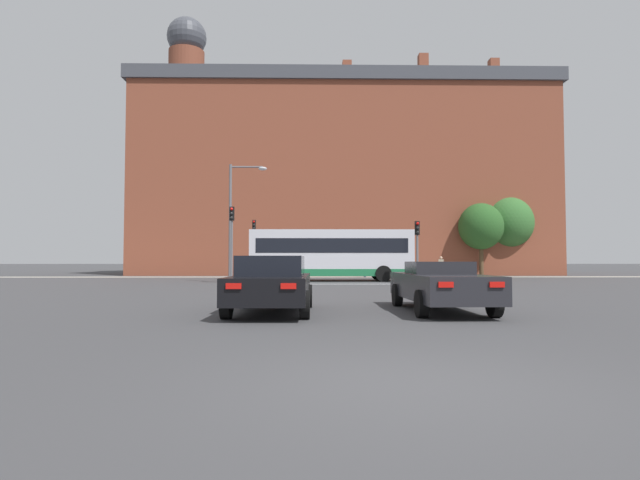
# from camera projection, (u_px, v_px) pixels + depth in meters

# --- Properties ---
(ground_plane) EXTENTS (400.00, 400.00, 0.00)m
(ground_plane) POSITION_uv_depth(u_px,v_px,m) (410.00, 386.00, 5.16)
(ground_plane) COLOR #3D3D3F
(stop_line_strip) EXTENTS (8.23, 0.30, 0.01)m
(stop_line_strip) POSITION_uv_depth(u_px,v_px,m) (330.00, 284.00, 27.64)
(stop_line_strip) COLOR silver
(stop_line_strip) RESTS_ON ground_plane
(far_pavement) EXTENTS (69.14, 2.50, 0.01)m
(far_pavement) POSITION_uv_depth(u_px,v_px,m) (324.00, 277.00, 39.77)
(far_pavement) COLOR gray
(far_pavement) RESTS_ON ground_plane
(brick_civic_building) EXTENTS (39.09, 14.08, 25.87)m
(brick_civic_building) POSITION_uv_depth(u_px,v_px,m) (340.00, 180.00, 50.08)
(brick_civic_building) COLOR brown
(brick_civic_building) RESTS_ON ground_plane
(car_saloon_left) EXTENTS (2.03, 4.55, 1.42)m
(car_saloon_left) POSITION_uv_depth(u_px,v_px,m) (272.00, 283.00, 12.47)
(car_saloon_left) COLOR black
(car_saloon_left) RESTS_ON ground_plane
(car_roadster_right) EXTENTS (1.96, 4.80, 1.28)m
(car_roadster_right) POSITION_uv_depth(u_px,v_px,m) (440.00, 285.00, 12.85)
(car_roadster_right) COLOR #232328
(car_roadster_right) RESTS_ON ground_plane
(bus_crossing_lead) EXTENTS (10.25, 2.67, 3.24)m
(bus_crossing_lead) POSITION_uv_depth(u_px,v_px,m) (331.00, 254.00, 31.90)
(bus_crossing_lead) COLOR silver
(bus_crossing_lead) RESTS_ON ground_plane
(traffic_light_near_left) EXTENTS (0.26, 0.31, 4.41)m
(traffic_light_near_left) POSITION_uv_depth(u_px,v_px,m) (232.00, 232.00, 28.68)
(traffic_light_near_left) COLOR slate
(traffic_light_near_left) RESTS_ON ground_plane
(traffic_light_far_left) EXTENTS (0.26, 0.31, 4.50)m
(traffic_light_far_left) POSITION_uv_depth(u_px,v_px,m) (254.00, 239.00, 39.06)
(traffic_light_far_left) COLOR slate
(traffic_light_far_left) RESTS_ON ground_plane
(traffic_light_near_right) EXTENTS (0.26, 0.31, 3.60)m
(traffic_light_near_right) POSITION_uv_depth(u_px,v_px,m) (417.00, 241.00, 28.94)
(traffic_light_near_right) COLOR slate
(traffic_light_near_right) RESTS_ON ground_plane
(street_lamp_junction) EXTENTS (2.26, 0.36, 7.09)m
(street_lamp_junction) POSITION_uv_depth(u_px,v_px,m) (237.00, 210.00, 29.86)
(street_lamp_junction) COLOR slate
(street_lamp_junction) RESTS_ON ground_plane
(pedestrian_waiting) EXTENTS (0.31, 0.44, 1.67)m
(pedestrian_waiting) POSITION_uv_depth(u_px,v_px,m) (365.00, 265.00, 39.36)
(pedestrian_waiting) COLOR #333851
(pedestrian_waiting) RESTS_ON ground_plane
(pedestrian_walking_east) EXTENTS (0.45, 0.33, 1.65)m
(pedestrian_walking_east) POSITION_uv_depth(u_px,v_px,m) (441.00, 265.00, 39.87)
(pedestrian_walking_east) COLOR #333851
(pedestrian_walking_east) RESTS_ON ground_plane
(tree_by_building) EXTENTS (3.76, 3.76, 6.20)m
(tree_by_building) POSITION_uv_depth(u_px,v_px,m) (481.00, 227.00, 42.37)
(tree_by_building) COLOR #4C3823
(tree_by_building) RESTS_ON ground_plane
(tree_kerbside) EXTENTS (4.35, 4.35, 6.96)m
(tree_kerbside) POSITION_uv_depth(u_px,v_px,m) (508.00, 223.00, 44.09)
(tree_kerbside) COLOR #4C3823
(tree_kerbside) RESTS_ON ground_plane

